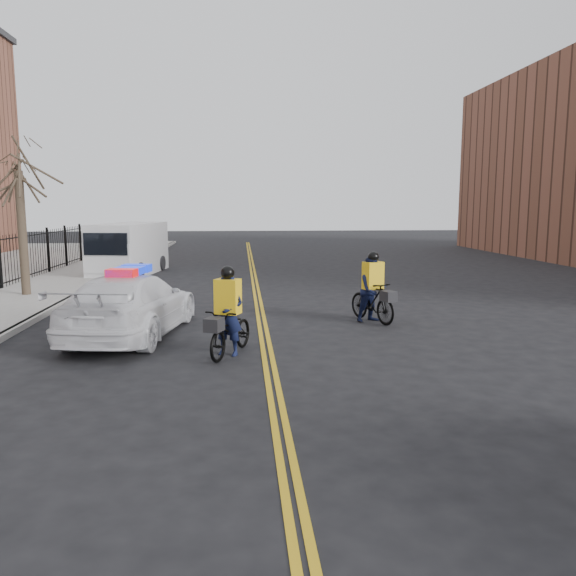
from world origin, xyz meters
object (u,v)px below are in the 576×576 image
at_px(cyclist_near, 228,324).
at_px(cargo_van, 128,250).
at_px(cyclist_far, 373,294).
at_px(police_cruiser, 131,305).

bearing_deg(cyclist_near, cargo_van, 131.62).
height_order(cargo_van, cyclist_far, cargo_van).
bearing_deg(cyclist_near, cyclist_far, 62.22).
bearing_deg(cargo_van, cyclist_near, -62.74).
bearing_deg(cyclist_far, police_cruiser, 167.09).
bearing_deg(cyclist_far, cargo_van, 103.69).
distance_m(cargo_van, cyclist_near, 14.83).
height_order(police_cruiser, cyclist_near, cyclist_near).
height_order(cargo_van, cyclist_near, cargo_van).
distance_m(police_cruiser, cyclist_far, 6.13).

